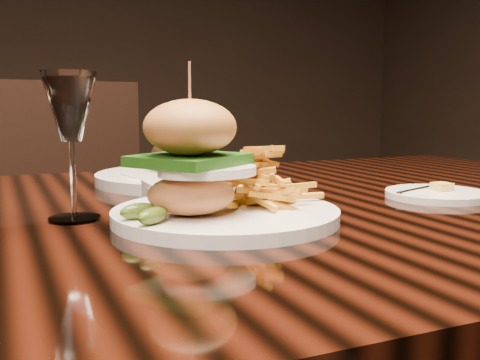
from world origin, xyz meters
name	(u,v)px	position (x,y,z in m)	size (l,w,h in m)	color
dining_table	(205,261)	(0.00, 0.00, 0.67)	(1.60, 0.90, 0.75)	black
burger_plate	(223,180)	(-0.01, -0.10, 0.80)	(0.27, 0.27, 0.18)	white
side_saucer	(436,194)	(0.34, -0.07, 0.76)	(0.15, 0.15, 0.02)	white
ramekin	(173,194)	(-0.04, 0.02, 0.77)	(0.07, 0.07, 0.03)	white
wine_glass	(70,112)	(-0.17, -0.02, 0.88)	(0.07, 0.07, 0.18)	white
far_dish	(186,172)	(0.05, 0.23, 0.77)	(0.31, 0.31, 0.10)	white
chair_far	(84,227)	(-0.04, 0.89, 0.54)	(0.56, 0.56, 0.95)	black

